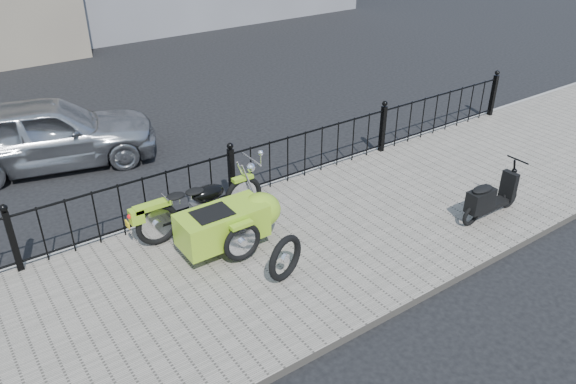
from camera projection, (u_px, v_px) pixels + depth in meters
ground at (274, 239)px, 8.91m from camera, size 120.00×120.00×0.00m
sidewalk at (293, 251)px, 8.52m from camera, size 30.00×3.80×0.12m
curb at (229, 199)px, 9.91m from camera, size 30.00×0.10×0.12m
iron_fence at (232, 175)px, 9.55m from camera, size 14.11×0.11×1.08m
motorcycle_sidecar at (228, 217)px, 8.37m from camera, size 2.28×1.47×0.98m
scooter at (489, 199)px, 9.08m from camera, size 1.35×0.39×0.91m
spare_tire at (285, 258)px, 7.69m from camera, size 0.67×0.30×0.68m
sedan_car at (48, 133)px, 10.89m from camera, size 4.33×2.58×1.38m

